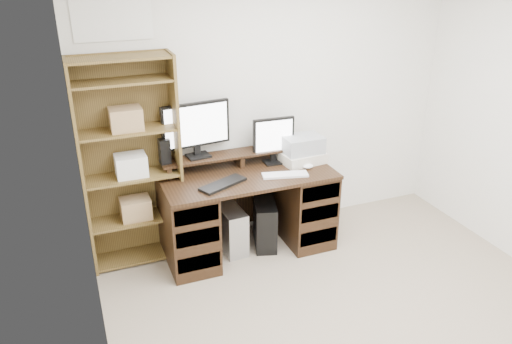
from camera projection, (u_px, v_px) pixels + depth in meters
room at (412, 192)px, 2.86m from camera, size 3.54×4.04×2.54m
desk at (247, 210)px, 4.47m from camera, size 1.50×0.70×0.75m
riser_shelf at (239, 155)px, 4.46m from camera, size 1.40×0.22×0.12m
monitor_wide at (196, 127)px, 4.26m from camera, size 0.61×0.18×0.48m
monitor_small at (274, 139)px, 4.46m from camera, size 0.38×0.15×0.42m
speaker at (164, 151)px, 4.18m from camera, size 0.09×0.09×0.22m
keyboard_black at (223, 184)px, 4.09m from camera, size 0.44×0.30×0.02m
keyboard_white at (285, 175)px, 4.27m from camera, size 0.41×0.20×0.02m
mouse at (308, 166)px, 4.41m from camera, size 0.11×0.09×0.04m
printer at (302, 157)px, 4.54m from camera, size 0.41×0.33×0.10m
basket at (302, 144)px, 4.49m from camera, size 0.35×0.25×0.15m
tower_silver at (231, 228)px, 4.52m from camera, size 0.21×0.43×0.42m
tower_black at (265, 223)px, 4.60m from camera, size 0.31×0.47×0.44m
bookshelf at (130, 162)px, 4.12m from camera, size 0.80×0.30×1.80m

